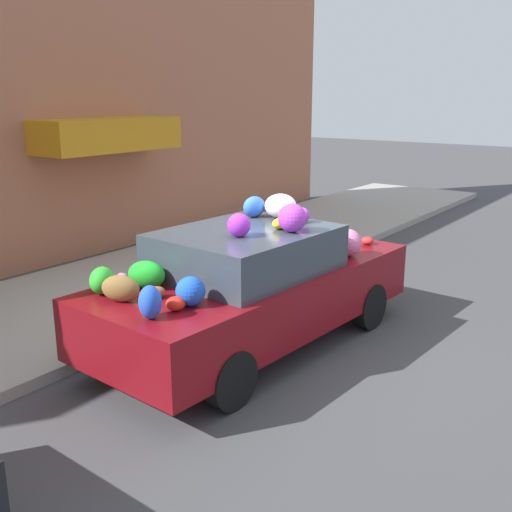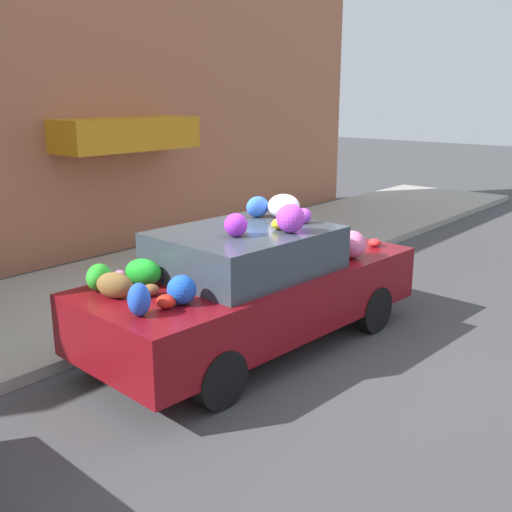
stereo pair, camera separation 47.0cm
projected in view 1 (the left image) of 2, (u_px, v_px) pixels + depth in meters
name	position (u px, v px, depth m)	size (l,w,h in m)	color
ground_plane	(257.00, 344.00, 7.05)	(60.00, 60.00, 0.00)	#424244
sidewalk_curb	(106.00, 295.00, 8.59)	(24.00, 3.20, 0.13)	#9E998E
building_facade	(0.00, 83.00, 9.14)	(18.00, 1.20, 6.09)	#B26B4C
fire_hydrant	(244.00, 249.00, 9.49)	(0.20, 0.20, 0.70)	red
art_car	(254.00, 284.00, 6.85)	(4.25, 1.91, 1.72)	maroon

